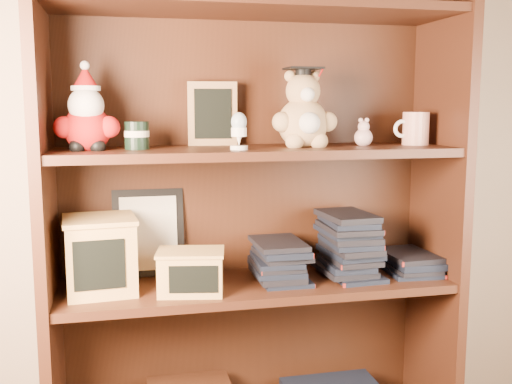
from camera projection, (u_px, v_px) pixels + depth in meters
bookcase at (251, 203)px, 1.80m from camera, size 1.20×0.35×1.60m
shelf_lower at (256, 286)px, 1.78m from camera, size 1.14×0.33×0.02m
shelf_upper at (256, 152)px, 1.73m from camera, size 1.14×0.33×0.02m
santa_plush at (87, 117)px, 1.60m from camera, size 0.17×0.13×0.25m
teachers_tin at (137, 135)px, 1.65m from camera, size 0.07×0.07×0.08m
chalkboard_plaque at (212, 115)px, 1.80m from camera, size 0.15×0.08×0.19m
egg_cup at (239, 130)px, 1.63m from camera, size 0.05×0.05×0.10m
grad_teddy_bear at (303, 116)px, 1.73m from camera, size 0.19×0.17×0.24m
pink_figurine at (363, 135)px, 1.79m from camera, size 0.05×0.05×0.09m
teacher_mug at (415, 129)px, 1.82m from camera, size 0.11×0.08×0.10m
certificate_frame at (149, 233)px, 1.83m from camera, size 0.21×0.06×0.27m
treats_box at (100, 254)px, 1.67m from camera, size 0.21×0.21×0.21m
pencils_box at (191, 271)px, 1.67m from camera, size 0.21×0.16×0.12m
book_stack_left at (279, 259)px, 1.79m from camera, size 0.14×0.20×0.13m
book_stack_mid at (348, 245)px, 1.83m from camera, size 0.14×0.20×0.19m
book_stack_right at (410, 262)px, 1.89m from camera, size 0.14×0.20×0.06m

